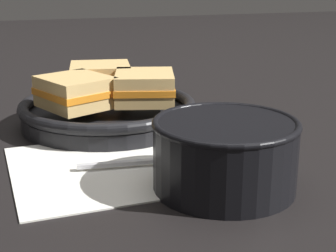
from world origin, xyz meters
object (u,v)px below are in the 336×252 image
at_px(sandwich_near_left, 145,87).
at_px(sandwich_far_left, 76,92).
at_px(spoon, 156,162).
at_px(sandwich_near_right, 100,78).
at_px(skillet, 108,112).
at_px(soup_bowl, 225,150).

xyz_separation_m(sandwich_near_left, sandwich_far_left, (-0.11, 0.00, 0.00)).
bearing_deg(spoon, sandwich_far_left, 118.92).
xyz_separation_m(spoon, sandwich_near_right, (-0.02, 0.26, 0.06)).
xyz_separation_m(spoon, skillet, (-0.02, 0.20, 0.01)).
relative_size(soup_bowl, skillet, 0.59).
relative_size(soup_bowl, spoon, 1.16).
height_order(sandwich_near_left, sandwich_near_right, same).
bearing_deg(skillet, sandwich_far_left, -150.57).
height_order(skillet, sandwich_near_right, sandwich_near_right).
height_order(soup_bowl, sandwich_near_left, sandwich_near_left).
bearing_deg(spoon, sandwich_near_right, 99.80).
bearing_deg(sandwich_near_left, skillet, 149.43).
xyz_separation_m(spoon, sandwich_far_left, (-0.08, 0.17, 0.06)).
height_order(sandwich_near_right, sandwich_far_left, same).
bearing_deg(sandwich_near_right, sandwich_far_left, -120.57).
height_order(spoon, skillet, skillet).
xyz_separation_m(sandwich_near_left, sandwich_near_right, (-0.05, 0.09, 0.00)).
bearing_deg(soup_bowl, sandwich_far_left, 117.30).
bearing_deg(sandwich_near_left, spoon, -100.24).
relative_size(spoon, skillet, 0.51).
distance_m(sandwich_near_left, sandwich_far_left, 0.11).
distance_m(skillet, sandwich_near_left, 0.08).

